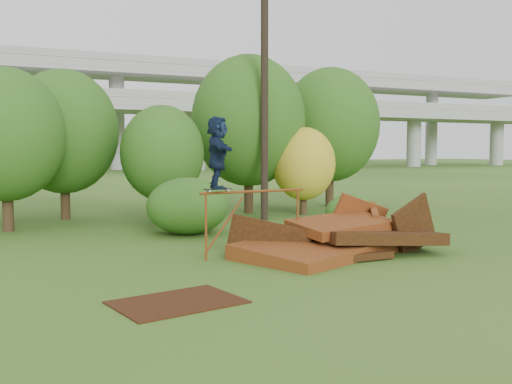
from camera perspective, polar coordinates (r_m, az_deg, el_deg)
name	(u,v)px	position (r m, az deg, el deg)	size (l,w,h in m)	color
ground	(327,269)	(12.87, 7.10, -7.61)	(240.00, 240.00, 0.00)	#2D5116
scrap_pile	(338,240)	(14.67, 8.16, -4.82)	(5.84, 3.86, 1.88)	#4F260E
grind_rail	(254,207)	(14.09, -0.22, -1.55)	(2.90, 0.29, 1.64)	brown
skateboard	(218,189)	(13.59, -3.85, 0.28)	(0.69, 0.24, 0.07)	black
skater	(218,152)	(13.56, -3.87, 3.97)	(1.60, 0.51, 1.72)	#111D37
flat_plate	(177,302)	(10.09, -7.89, -10.86)	(2.10, 1.50, 0.03)	#34190B
tree_0	(6,135)	(20.00, -23.76, 5.27)	(3.74, 3.74, 5.28)	black
tree_1	(64,132)	(22.73, -18.68, 5.73)	(4.07, 4.07, 5.66)	black
tree_2	(162,153)	(20.86, -9.34, 3.83)	(3.01, 3.01, 4.25)	black
tree_3	(249,121)	(23.79, -0.75, 7.13)	(4.73, 4.73, 6.56)	black
tree_4	(304,164)	(23.17, 4.78, 2.82)	(2.58, 2.58, 3.56)	black
tree_5	(330,125)	(26.64, 7.42, 6.66)	(4.56, 4.56, 6.41)	black
shrub_left	(188,206)	(17.86, -6.83, -1.39)	(2.58, 2.38, 1.79)	#224A13
shrub_right	(352,213)	(18.34, 9.56, -2.12)	(1.76, 1.61, 1.25)	#224A13
utility_pole	(264,87)	(21.43, 0.86, 10.47)	(1.40, 0.28, 9.78)	black
freeway_overpass	(47,86)	(74.26, -20.21, 9.92)	(160.00, 15.00, 13.70)	gray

